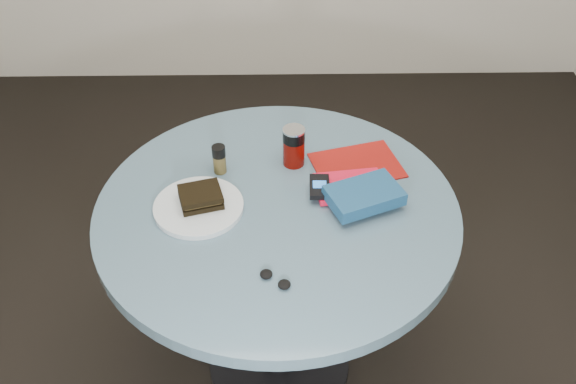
{
  "coord_description": "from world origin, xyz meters",
  "views": [
    {
      "loc": [
        0.01,
        -1.31,
        1.92
      ],
      "look_at": [
        0.03,
        0.0,
        0.8
      ],
      "focal_mm": 40.0,
      "sensor_mm": 36.0,
      "label": 1
    }
  ],
  "objects_px": {
    "table": "(278,248)",
    "plate": "(199,207)",
    "novel": "(364,195)",
    "pepper_grinder": "(219,159)",
    "red_book": "(350,186)",
    "headphones": "(275,279)",
    "sandwich": "(201,197)",
    "magazine": "(357,165)",
    "mp3_player": "(320,187)",
    "soda_can": "(294,146)"
  },
  "relations": [
    {
      "from": "magazine",
      "to": "soda_can",
      "type": "bearing_deg",
      "value": 159.55
    },
    {
      "from": "plate",
      "to": "headphones",
      "type": "bearing_deg",
      "value": -51.9
    },
    {
      "from": "soda_can",
      "to": "novel",
      "type": "xyz_separation_m",
      "value": [
        0.19,
        -0.19,
        -0.02
      ]
    },
    {
      "from": "plate",
      "to": "headphones",
      "type": "relative_size",
      "value": 2.8
    },
    {
      "from": "novel",
      "to": "headphones",
      "type": "bearing_deg",
      "value": -154.46
    },
    {
      "from": "soda_can",
      "to": "mp3_player",
      "type": "height_order",
      "value": "soda_can"
    },
    {
      "from": "pepper_grinder",
      "to": "headphones",
      "type": "bearing_deg",
      "value": -69.54
    },
    {
      "from": "plate",
      "to": "pepper_grinder",
      "type": "bearing_deg",
      "value": 73.54
    },
    {
      "from": "magazine",
      "to": "pepper_grinder",
      "type": "bearing_deg",
      "value": 167.39
    },
    {
      "from": "novel",
      "to": "sandwich",
      "type": "bearing_deg",
      "value": 156.59
    },
    {
      "from": "magazine",
      "to": "novel",
      "type": "distance_m",
      "value": 0.18
    },
    {
      "from": "plate",
      "to": "mp3_player",
      "type": "height_order",
      "value": "mp3_player"
    },
    {
      "from": "sandwich",
      "to": "pepper_grinder",
      "type": "relative_size",
      "value": 1.48
    },
    {
      "from": "soda_can",
      "to": "headphones",
      "type": "relative_size",
      "value": 1.39
    },
    {
      "from": "red_book",
      "to": "plate",
      "type": "bearing_deg",
      "value": -177.14
    },
    {
      "from": "headphones",
      "to": "soda_can",
      "type": "bearing_deg",
      "value": 83.23
    },
    {
      "from": "sandwich",
      "to": "mp3_player",
      "type": "xyz_separation_m",
      "value": [
        0.32,
        0.05,
        -0.01
      ]
    },
    {
      "from": "sandwich",
      "to": "magazine",
      "type": "xyz_separation_m",
      "value": [
        0.44,
        0.17,
        -0.03
      ]
    },
    {
      "from": "table",
      "to": "plate",
      "type": "relative_size",
      "value": 4.08
    },
    {
      "from": "magazine",
      "to": "headphones",
      "type": "relative_size",
      "value": 2.84
    },
    {
      "from": "pepper_grinder",
      "to": "headphones",
      "type": "xyz_separation_m",
      "value": [
        0.16,
        -0.43,
        -0.04
      ]
    },
    {
      "from": "sandwich",
      "to": "novel",
      "type": "bearing_deg",
      "value": -0.71
    },
    {
      "from": "plate",
      "to": "pepper_grinder",
      "type": "distance_m",
      "value": 0.17
    },
    {
      "from": "table",
      "to": "magazine",
      "type": "distance_m",
      "value": 0.34
    },
    {
      "from": "table",
      "to": "pepper_grinder",
      "type": "height_order",
      "value": "pepper_grinder"
    },
    {
      "from": "novel",
      "to": "headphones",
      "type": "height_order",
      "value": "novel"
    },
    {
      "from": "plate",
      "to": "sandwich",
      "type": "xyz_separation_m",
      "value": [
        0.01,
        0.01,
        0.03
      ]
    },
    {
      "from": "plate",
      "to": "novel",
      "type": "height_order",
      "value": "novel"
    },
    {
      "from": "table",
      "to": "soda_can",
      "type": "xyz_separation_m",
      "value": [
        0.05,
        0.19,
        0.22
      ]
    },
    {
      "from": "plate",
      "to": "red_book",
      "type": "xyz_separation_m",
      "value": [
        0.42,
        0.07,
        0.0
      ]
    },
    {
      "from": "novel",
      "to": "headphones",
      "type": "relative_size",
      "value": 2.22
    },
    {
      "from": "table",
      "to": "plate",
      "type": "height_order",
      "value": "plate"
    },
    {
      "from": "plate",
      "to": "magazine",
      "type": "height_order",
      "value": "plate"
    },
    {
      "from": "pepper_grinder",
      "to": "mp3_player",
      "type": "height_order",
      "value": "pepper_grinder"
    },
    {
      "from": "pepper_grinder",
      "to": "headphones",
      "type": "height_order",
      "value": "pepper_grinder"
    },
    {
      "from": "mp3_player",
      "to": "headphones",
      "type": "height_order",
      "value": "mp3_player"
    },
    {
      "from": "pepper_grinder",
      "to": "red_book",
      "type": "distance_m",
      "value": 0.38
    },
    {
      "from": "sandwich",
      "to": "soda_can",
      "type": "distance_m",
      "value": 0.32
    },
    {
      "from": "soda_can",
      "to": "magazine",
      "type": "distance_m",
      "value": 0.2
    },
    {
      "from": "magazine",
      "to": "novel",
      "type": "relative_size",
      "value": 1.28
    },
    {
      "from": "table",
      "to": "red_book",
      "type": "bearing_deg",
      "value": 17.86
    },
    {
      "from": "magazine",
      "to": "plate",
      "type": "bearing_deg",
      "value": -173.28
    },
    {
      "from": "soda_can",
      "to": "red_book",
      "type": "height_order",
      "value": "soda_can"
    },
    {
      "from": "pepper_grinder",
      "to": "novel",
      "type": "relative_size",
      "value": 0.46
    },
    {
      "from": "red_book",
      "to": "novel",
      "type": "distance_m",
      "value": 0.08
    },
    {
      "from": "table",
      "to": "sandwich",
      "type": "height_order",
      "value": "sandwich"
    },
    {
      "from": "plate",
      "to": "soda_can",
      "type": "height_order",
      "value": "soda_can"
    },
    {
      "from": "sandwich",
      "to": "red_book",
      "type": "relative_size",
      "value": 0.7
    },
    {
      "from": "pepper_grinder",
      "to": "magazine",
      "type": "bearing_deg",
      "value": 2.87
    },
    {
      "from": "pepper_grinder",
      "to": "novel",
      "type": "height_order",
      "value": "pepper_grinder"
    }
  ]
}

